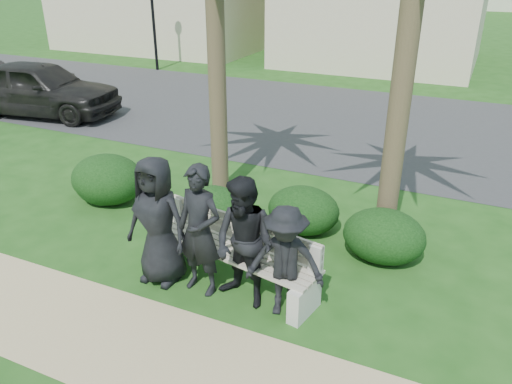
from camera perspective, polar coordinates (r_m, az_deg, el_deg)
ground at (r=7.65m, az=-7.11°, el=-8.16°), size 160.00×160.00×0.00m
footpath at (r=6.51m, az=-15.63°, el=-15.84°), size 30.00×1.60×0.01m
asphalt_street at (r=14.44m, az=9.65°, el=7.91°), size 160.00×8.00×0.01m
park_bench at (r=7.02m, az=-2.78°, el=-7.35°), size 2.68×1.07×0.90m
man_a at (r=6.94m, az=-11.19°, el=-3.28°), size 0.91×0.60×1.85m
man_b at (r=6.62m, az=-6.47°, el=-4.43°), size 0.72×0.51×1.84m
man_c at (r=6.36m, az=-1.32°, el=-5.93°), size 1.01×0.87×1.78m
man_d at (r=6.24m, az=3.34°, el=-8.00°), size 1.09×0.78×1.52m
hedge_a at (r=9.73m, az=-17.07°, el=0.77°), size 1.06×0.88×0.69m
hedge_b at (r=9.73m, az=-16.61°, el=1.58°), size 1.42×1.17×0.93m
hedge_c at (r=8.47m, az=-4.92°, el=-1.68°), size 1.13×0.93×0.74m
hedge_e at (r=8.34m, az=5.44°, el=-1.92°), size 1.21×1.00×0.79m
hedge_f at (r=7.78m, az=14.43°, el=-4.72°), size 1.24×1.03×0.81m
car_a at (r=16.00m, az=-23.48°, el=10.82°), size 4.86×2.57×1.57m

